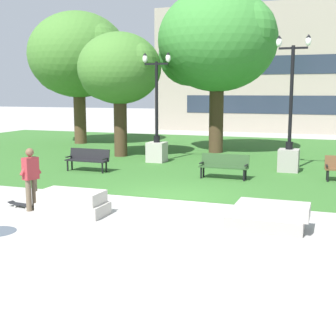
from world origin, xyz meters
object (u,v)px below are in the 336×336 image
at_px(park_bench_near_right, 88,158).
at_px(lamp_post_center, 157,140).
at_px(skateboard, 24,205).
at_px(lamp_post_right, 289,145).
at_px(person_skateboarder, 31,175).
at_px(park_bench_far_left, 224,165).
at_px(concrete_block_center, 73,203).
at_px(concrete_block_left, 268,217).

xyz_separation_m(park_bench_near_right, lamp_post_center, (1.71, 3.30, 0.48)).
xyz_separation_m(skateboard, lamp_post_right, (6.40, 8.53, 1.01)).
relative_size(person_skateboarder, lamp_post_right, 0.32).
relative_size(park_bench_near_right, lamp_post_center, 0.37).
xyz_separation_m(park_bench_near_right, park_bench_far_left, (5.55, 0.24, 0.00)).
distance_m(concrete_block_center, park_bench_far_left, 6.80).
bearing_deg(lamp_post_center, park_bench_far_left, -38.58).
distance_m(person_skateboarder, skateboard, 0.98).
height_order(skateboard, lamp_post_center, lamp_post_center).
bearing_deg(person_skateboarder, lamp_post_center, 89.57).
bearing_deg(skateboard, lamp_post_center, 87.06).
xyz_separation_m(concrete_block_center, park_bench_near_right, (-2.92, 6.03, 0.23)).
height_order(park_bench_near_right, park_bench_far_left, same).
distance_m(park_bench_near_right, park_bench_far_left, 5.55).
bearing_deg(person_skateboarder, skateboard, 158.98).
distance_m(concrete_block_left, lamp_post_center, 10.97).
relative_size(skateboard, lamp_post_center, 0.21).
bearing_deg(skateboard, park_bench_far_left, 54.87).
height_order(person_skateboarder, lamp_post_center, lamp_post_center).
relative_size(concrete_block_left, lamp_post_center, 0.39).
xyz_separation_m(concrete_block_center, park_bench_far_left, (2.63, 6.27, 0.23)).
xyz_separation_m(park_bench_far_left, lamp_post_right, (2.09, 2.41, 0.56)).
relative_size(concrete_block_center, concrete_block_left, 0.94).
bearing_deg(person_skateboarder, park_bench_far_left, 58.10).
bearing_deg(lamp_post_right, skateboard, -126.88).
bearing_deg(park_bench_far_left, lamp_post_right, 49.02).
bearing_deg(lamp_post_center, skateboard, -92.94).
height_order(person_skateboarder, park_bench_far_left, person_skateboarder).
xyz_separation_m(concrete_block_left, park_bench_far_left, (-2.42, 5.93, 0.23)).
distance_m(concrete_block_left, lamp_post_right, 8.38).
height_order(park_bench_far_left, lamp_post_center, lamp_post_center).
xyz_separation_m(concrete_block_left, skateboard, (-6.72, -0.19, -0.22)).
xyz_separation_m(concrete_block_center, lamp_post_right, (4.72, 8.68, 0.79)).
bearing_deg(skateboard, park_bench_near_right, 101.94).
bearing_deg(park_bench_far_left, park_bench_near_right, -177.56).
distance_m(concrete_block_center, lamp_post_center, 9.43).
bearing_deg(concrete_block_center, park_bench_near_right, 115.81).
distance_m(concrete_block_center, person_skateboarder, 1.43).
height_order(skateboard, lamp_post_right, lamp_post_right).
bearing_deg(park_bench_near_right, concrete_block_center, -64.19).
distance_m(concrete_block_left, park_bench_far_left, 6.41).
xyz_separation_m(concrete_block_center, skateboard, (-1.67, 0.15, -0.22)).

